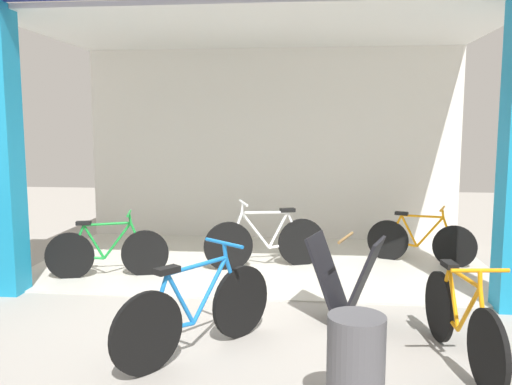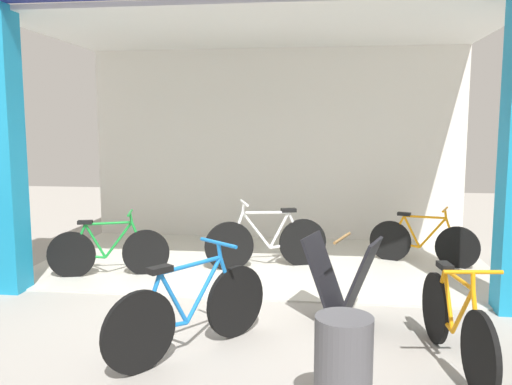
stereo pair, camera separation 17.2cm
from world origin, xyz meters
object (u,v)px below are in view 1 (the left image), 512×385
(bicycle_parked_0, at_px, (461,322))
(trash_bin, at_px, (356,370))
(bicycle_parked_1, at_px, (197,312))
(bicycle_inside_1, at_px, (107,252))
(bicycle_inside_2, at_px, (266,242))
(bicycle_inside_0, at_px, (420,241))
(sandwich_board_sign, at_px, (345,280))

(bicycle_parked_0, relative_size, trash_bin, 2.19)
(bicycle_parked_1, bearing_deg, bicycle_inside_1, 127.65)
(trash_bin, bearing_deg, bicycle_inside_2, 103.64)
(bicycle_inside_2, height_order, bicycle_parked_0, bicycle_inside_2)
(bicycle_parked_0, bearing_deg, bicycle_parked_1, -178.99)
(bicycle_inside_1, bearing_deg, bicycle_parked_0, -28.53)
(bicycle_parked_0, bearing_deg, bicycle_inside_0, 84.47)
(bicycle_inside_2, distance_m, sandwich_board_sign, 2.20)
(bicycle_inside_0, distance_m, sandwich_board_sign, 2.73)
(bicycle_inside_0, height_order, trash_bin, bicycle_inside_0)
(bicycle_parked_1, bearing_deg, sandwich_board_sign, 33.91)
(sandwich_board_sign, relative_size, trash_bin, 1.20)
(sandwich_board_sign, bearing_deg, bicycle_inside_1, 157.06)
(sandwich_board_sign, height_order, trash_bin, sandwich_board_sign)
(bicycle_inside_0, height_order, bicycle_inside_1, bicycle_inside_1)
(bicycle_parked_1, relative_size, sandwich_board_sign, 1.56)
(bicycle_inside_0, relative_size, trash_bin, 1.94)
(bicycle_inside_0, height_order, bicycle_parked_0, bicycle_parked_0)
(bicycle_inside_0, bearing_deg, sandwich_board_sign, -116.87)
(bicycle_inside_0, xyz_separation_m, trash_bin, (-1.28, -4.30, 0.04))
(bicycle_inside_1, xyz_separation_m, bicycle_inside_2, (2.04, 0.69, 0.03))
(bicycle_inside_1, xyz_separation_m, trash_bin, (2.98, -3.15, 0.03))
(bicycle_inside_2, height_order, bicycle_parked_1, bicycle_parked_1)
(sandwich_board_sign, bearing_deg, trash_bin, -91.33)
(bicycle_inside_2, bearing_deg, bicycle_parked_0, -56.29)
(bicycle_parked_0, distance_m, sandwich_board_sign, 1.26)
(bicycle_inside_2, xyz_separation_m, bicycle_parked_0, (1.89, -2.83, -0.02))
(bicycle_parked_0, height_order, trash_bin, bicycle_parked_0)
(bicycle_inside_2, relative_size, bicycle_parked_0, 1.01)
(bicycle_parked_1, bearing_deg, bicycle_inside_0, 52.35)
(bicycle_inside_1, height_order, sandwich_board_sign, sandwich_board_sign)
(sandwich_board_sign, xyz_separation_m, trash_bin, (-0.04, -1.87, -0.07))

